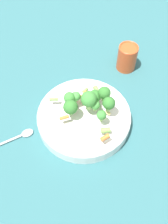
# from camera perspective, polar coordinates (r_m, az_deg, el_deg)

# --- Properties ---
(ground_plane) EXTENTS (3.00, 3.00, 0.00)m
(ground_plane) POSITION_cam_1_polar(r_m,az_deg,el_deg) (0.81, 0.00, -2.12)
(ground_plane) COLOR #2D6066
(bowl) EXTENTS (0.28, 0.28, 0.04)m
(bowl) POSITION_cam_1_polar(r_m,az_deg,el_deg) (0.79, 0.00, -1.20)
(bowl) COLOR white
(bowl) RESTS_ON ground_plane
(pasta_salad) EXTENTS (0.21, 0.18, 0.08)m
(pasta_salad) POSITION_cam_1_polar(r_m,az_deg,el_deg) (0.75, 1.19, 2.39)
(pasta_salad) COLOR #8CB766
(pasta_salad) RESTS_ON bowl
(cup) EXTENTS (0.07, 0.07, 0.09)m
(cup) POSITION_cam_1_polar(r_m,az_deg,el_deg) (0.93, 9.37, 11.69)
(cup) COLOR #CC4C23
(cup) RESTS_ON ground_plane
(spoon) EXTENTS (0.04, 0.17, 0.01)m
(spoon) POSITION_cam_1_polar(r_m,az_deg,el_deg) (0.80, -14.50, -5.40)
(spoon) COLOR silver
(spoon) RESTS_ON ground_plane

